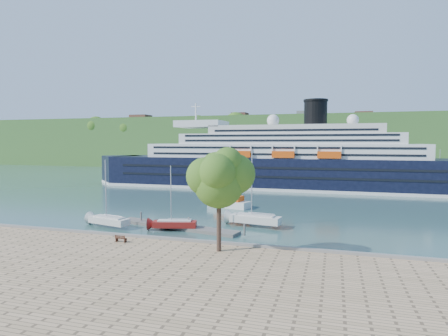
% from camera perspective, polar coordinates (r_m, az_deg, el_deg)
% --- Properties ---
extents(ground, '(400.00, 400.00, 0.00)m').
position_cam_1_polar(ground, '(47.23, -14.45, -11.18)').
color(ground, '#2C4F4D').
rests_on(ground, ground).
extents(far_hillside, '(400.00, 50.00, 24.00)m').
position_cam_1_polar(far_hillside, '(185.53, 9.21, 3.87)').
color(far_hillside, '#316026').
rests_on(far_hillside, ground).
extents(quay_coping, '(220.00, 0.50, 0.30)m').
position_cam_1_polar(quay_coping, '(46.78, -14.60, -9.88)').
color(quay_coping, slate).
rests_on(quay_coping, promenade).
extents(cruise_ship, '(102.88, 15.19, 23.10)m').
position_cam_1_polar(cruise_ship, '(99.73, 7.46, 3.55)').
color(cruise_ship, black).
rests_on(cruise_ship, ground).
extents(park_bench, '(1.39, 0.62, 0.87)m').
position_cam_1_polar(park_bench, '(44.39, -15.41, -10.27)').
color(park_bench, '#3F1E12').
rests_on(park_bench, promenade).
extents(promenade_tree, '(6.99, 6.99, 11.58)m').
position_cam_1_polar(promenade_tree, '(38.36, -0.79, -4.21)').
color(promenade_tree, '#325D18').
rests_on(promenade_tree, promenade).
extents(floating_pontoon, '(19.53, 6.46, 0.43)m').
position_cam_1_polar(floating_pontoon, '(54.43, -7.29, -8.82)').
color(floating_pontoon, slate).
rests_on(floating_pontoon, ground).
extents(sailboat_white_near, '(7.46, 3.57, 9.29)m').
position_cam_1_polar(sailboat_white_near, '(56.17, -17.20, -3.98)').
color(sailboat_white_near, silver).
rests_on(sailboat_white_near, ground).
extents(sailboat_red, '(6.90, 3.45, 8.59)m').
position_cam_1_polar(sailboat_red, '(52.25, -7.58, -4.81)').
color(sailboat_red, maroon).
rests_on(sailboat_red, ground).
extents(sailboat_white_far, '(8.37, 3.42, 10.50)m').
position_cam_1_polar(sailboat_white_far, '(54.15, 4.81, -3.46)').
color(sailboat_white_far, silver).
rests_on(sailboat_white_far, ground).
extents(tender_launch, '(8.59, 4.92, 2.25)m').
position_cam_1_polar(tender_launch, '(70.51, 0.74, -5.09)').
color(tender_launch, '#E14A0D').
rests_on(tender_launch, ground).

